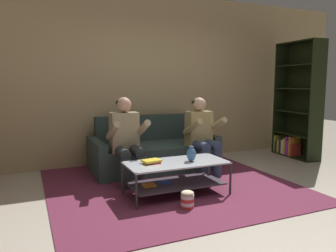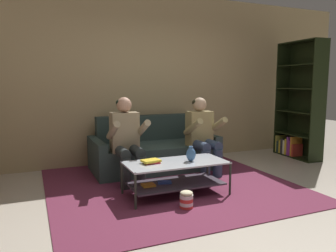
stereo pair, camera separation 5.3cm
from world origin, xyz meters
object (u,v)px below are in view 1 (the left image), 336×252
(person_seated_right, at_px, (202,133))
(book_stack, at_px, (152,161))
(person_seated_left, at_px, (127,137))
(couch, at_px, (152,152))
(bookshelf, at_px, (297,111))
(coffee_table, at_px, (176,173))
(popcorn_tub, at_px, (187,200))
(vase, at_px, (191,154))

(person_seated_right, relative_size, book_stack, 4.91)
(person_seated_left, bearing_deg, book_stack, -80.69)
(couch, xyz_separation_m, bookshelf, (2.81, -0.23, 0.59))
(person_seated_left, xyz_separation_m, coffee_table, (0.40, -0.73, -0.36))
(couch, bearing_deg, popcorn_tub, -98.45)
(vase, bearing_deg, person_seated_left, 127.58)
(vase, distance_m, popcorn_tub, 0.63)
(couch, height_order, book_stack, couch)
(bookshelf, bearing_deg, popcorn_tub, -153.59)
(coffee_table, bearing_deg, book_stack, 169.45)
(vase, xyz_separation_m, bookshelf, (2.80, 1.11, 0.35))
(book_stack, bearing_deg, person_seated_right, 32.23)
(couch, relative_size, bookshelf, 0.92)
(couch, height_order, bookshelf, bookshelf)
(book_stack, relative_size, bookshelf, 0.11)
(vase, distance_m, book_stack, 0.50)
(coffee_table, height_order, bookshelf, bookshelf)
(couch, height_order, vase, couch)
(person_seated_left, height_order, bookshelf, bookshelf)
(coffee_table, xyz_separation_m, popcorn_tub, (-0.07, -0.45, -0.18))
(person_seated_left, xyz_separation_m, popcorn_tub, (0.33, -1.19, -0.54))
(person_seated_right, distance_m, bookshelf, 2.25)
(vase, bearing_deg, person_seated_right, 52.55)
(person_seated_right, relative_size, bookshelf, 0.55)
(couch, distance_m, popcorn_tub, 1.77)
(person_seated_right, relative_size, vase, 6.16)
(book_stack, bearing_deg, bookshelf, 17.14)
(couch, bearing_deg, book_stack, -111.20)
(popcorn_tub, bearing_deg, vase, 57.74)
(bookshelf, bearing_deg, person_seated_left, -174.36)
(book_stack, bearing_deg, vase, -10.98)
(bookshelf, bearing_deg, couch, 175.41)
(couch, relative_size, vase, 10.37)
(bookshelf, relative_size, popcorn_tub, 10.42)
(person_seated_right, bearing_deg, coffee_table, -137.02)
(couch, bearing_deg, coffee_table, -98.42)
(person_seated_right, bearing_deg, book_stack, -147.77)
(person_seated_right, height_order, coffee_table, person_seated_right)
(coffee_table, distance_m, book_stack, 0.34)
(person_seated_left, bearing_deg, popcorn_tub, -74.37)
(person_seated_left, height_order, person_seated_right, person_seated_left)
(vase, bearing_deg, couch, 90.10)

